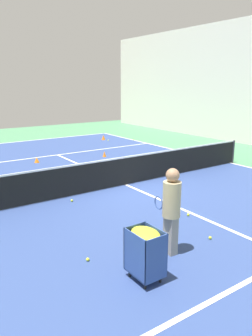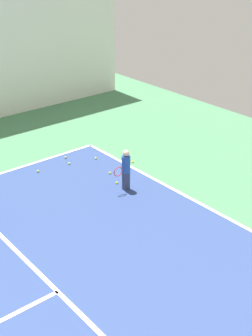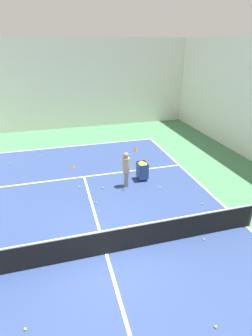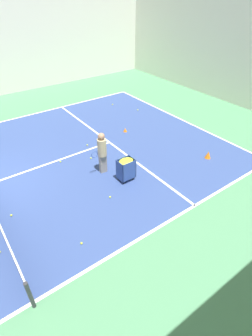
{
  "view_description": "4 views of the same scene",
  "coord_description": "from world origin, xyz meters",
  "px_view_note": "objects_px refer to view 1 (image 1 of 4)",
  "views": [
    {
      "loc": [
        6.06,
        8.77,
        3.36
      ],
      "look_at": [
        0.0,
        0.0,
        0.59
      ],
      "focal_mm": 35.0,
      "sensor_mm": 36.0,
      "label": 1
    },
    {
      "loc": [
        -6.48,
        -2.26,
        6.42
      ],
      "look_at": [
        2.4,
        -9.6,
        0.66
      ],
      "focal_mm": 50.0,
      "sensor_mm": 36.0,
      "label": 2
    },
    {
      "loc": [
        -1.16,
        -6.63,
        6.42
      ],
      "look_at": [
        1.89,
        4.31,
        0.98
      ],
      "focal_mm": 28.0,
      "sensor_mm": 36.0,
      "label": 3
    },
    {
      "loc": [
        9.56,
        -0.1,
        6.42
      ],
      "look_at": [
        2.88,
        4.75,
        0.56
      ],
      "focal_mm": 28.0,
      "sensor_mm": 36.0,
      "label": 4
    }
  ],
  "objects_px": {
    "training_cone_1": "(104,154)",
    "tennis_net": "(126,170)",
    "coach_at_net": "(171,206)",
    "ball_cart": "(145,245)"
  },
  "relations": [
    {
      "from": "training_cone_1",
      "to": "tennis_net",
      "type": "bearing_deg",
      "value": 68.35
    },
    {
      "from": "coach_at_net",
      "to": "training_cone_1",
      "type": "relative_size",
      "value": 6.87
    },
    {
      "from": "tennis_net",
      "to": "training_cone_1",
      "type": "xyz_separation_m",
      "value": [
        -1.67,
        -4.2,
        -0.38
      ]
    },
    {
      "from": "tennis_net",
      "to": "coach_at_net",
      "type": "xyz_separation_m",
      "value": [
        1.89,
        4.3,
        0.51
      ]
    },
    {
      "from": "tennis_net",
      "to": "training_cone_1",
      "type": "height_order",
      "value": "tennis_net"
    },
    {
      "from": "coach_at_net",
      "to": "ball_cart",
      "type": "bearing_deg",
      "value": 118.65
    },
    {
      "from": "tennis_net",
      "to": "ball_cart",
      "type": "relative_size",
      "value": 11.9
    },
    {
      "from": "tennis_net",
      "to": "training_cone_1",
      "type": "relative_size",
      "value": 43.72
    },
    {
      "from": "coach_at_net",
      "to": "training_cone_1",
      "type": "xyz_separation_m",
      "value": [
        -3.56,
        -8.51,
        -0.89
      ]
    },
    {
      "from": "ball_cart",
      "to": "training_cone_1",
      "type": "xyz_separation_m",
      "value": [
        -4.55,
        -8.96,
        -0.53
      ]
    }
  ]
}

